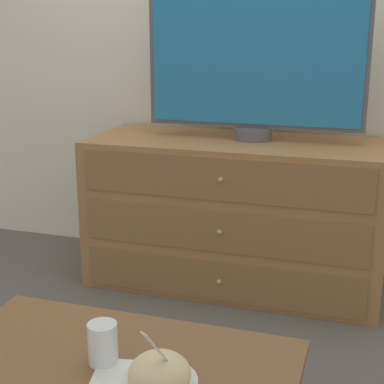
% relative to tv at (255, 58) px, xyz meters
% --- Properties ---
extents(ground_plane, '(12.00, 12.00, 0.00)m').
position_rel_tv_xyz_m(ground_plane, '(0.08, 0.28, -1.08)').
color(ground_plane, '#56514C').
extents(wall_back, '(12.00, 0.05, 2.60)m').
position_rel_tv_xyz_m(wall_back, '(0.08, 0.30, 0.22)').
color(wall_back, silver).
rests_on(wall_back, ground_plane).
extents(dresser, '(1.38, 0.59, 0.71)m').
position_rel_tv_xyz_m(dresser, '(-0.07, -0.04, -0.73)').
color(dresser, '#9E6B3D').
rests_on(dresser, ground_plane).
extents(tv, '(1.00, 0.17, 0.72)m').
position_rel_tv_xyz_m(tv, '(0.00, 0.00, 0.00)').
color(tv, '#515156').
rests_on(tv, dresser).
extents(coffee_table, '(0.89, 0.49, 0.42)m').
position_rel_tv_xyz_m(coffee_table, '(-0.02, -1.50, -0.72)').
color(coffee_table, brown).
rests_on(coffee_table, ground_plane).
extents(takeout_bowl, '(0.17, 0.17, 0.18)m').
position_rel_tv_xyz_m(takeout_bowl, '(0.13, -1.59, -0.62)').
color(takeout_bowl, silver).
rests_on(takeout_bowl, coffee_table).
extents(drink_cup, '(0.07, 0.07, 0.10)m').
position_rel_tv_xyz_m(drink_cup, '(-0.04, -1.52, -0.61)').
color(drink_cup, '#9E6638').
rests_on(drink_cup, coffee_table).
extents(napkin, '(0.21, 0.21, 0.00)m').
position_rel_tv_xyz_m(napkin, '(0.05, -1.57, -0.65)').
color(napkin, white).
rests_on(napkin, coffee_table).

